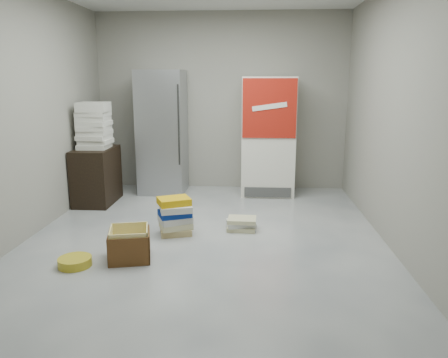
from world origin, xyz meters
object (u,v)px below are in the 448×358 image
object	(u,v)px
cardboard_box	(130,246)
coke_cooler	(268,136)
steel_fridge	(163,132)
phonebook_stack_main	(175,216)
wood_shelf	(97,176)

from	to	relation	value
cardboard_box	coke_cooler	bearing A→B (deg)	48.84
coke_cooler	cardboard_box	distance (m)	3.17
steel_fridge	coke_cooler	xyz separation A→B (m)	(1.65, -0.01, -0.05)
coke_cooler	phonebook_stack_main	distance (m)	2.37
steel_fridge	coke_cooler	bearing A→B (deg)	-0.18
steel_fridge	cardboard_box	xyz separation A→B (m)	(0.21, -2.72, -0.82)
coke_cooler	wood_shelf	xyz separation A→B (m)	(-2.48, -0.72, -0.50)
cardboard_box	phonebook_stack_main	bearing A→B (deg)	52.81
wood_shelf	cardboard_box	world-z (taller)	wood_shelf
wood_shelf	cardboard_box	size ratio (longest dim) A/B	1.66
coke_cooler	cardboard_box	xyz separation A→B (m)	(-1.44, -2.72, -0.77)
wood_shelf	cardboard_box	distance (m)	2.26
wood_shelf	phonebook_stack_main	bearing A→B (deg)	-42.41
coke_cooler	wood_shelf	bearing A→B (deg)	-163.72
steel_fridge	wood_shelf	size ratio (longest dim) A/B	2.37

